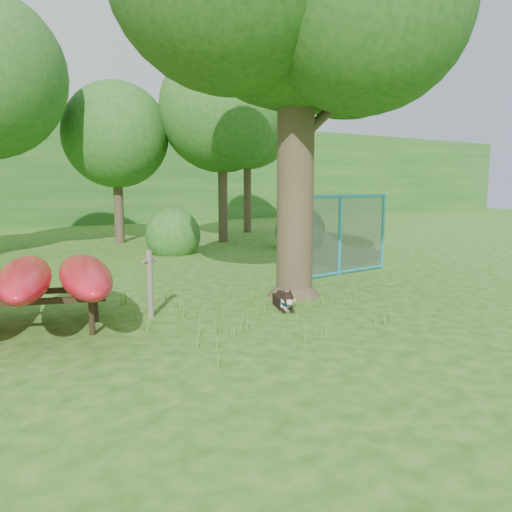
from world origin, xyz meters
TOP-DOWN VIEW (x-y plane):
  - ground at (0.00, 0.00)m, footprint 80.00×80.00m
  - wooden_post at (-1.55, 1.83)m, footprint 0.31×0.19m
  - husky_dog at (0.71, 1.05)m, footprint 0.51×0.90m
  - fence_section at (3.92, 3.09)m, footprint 3.44×0.36m
  - wildflower_clump at (0.82, 0.88)m, footprint 0.09×0.09m
  - bg_tree_c at (1.50, 13.00)m, footprint 4.00×4.00m
  - bg_tree_d at (5.00, 11.00)m, footprint 4.80×4.80m
  - bg_tree_e at (8.00, 14.00)m, footprint 4.60×4.60m
  - shrub_right at (6.50, 8.00)m, footprint 1.80×1.80m
  - shrub_mid at (2.00, 9.00)m, footprint 1.80×1.80m
  - wooded_hillside at (0.00, 28.00)m, footprint 80.00×12.00m

SIDE VIEW (x-z plane):
  - ground at x=0.00m, z-range 0.00..0.00m
  - shrub_right at x=6.50m, z-range -0.90..0.90m
  - shrub_mid at x=2.00m, z-range -0.90..0.90m
  - husky_dog at x=0.71m, z-range -0.06..0.36m
  - wildflower_clump at x=0.82m, z-range 0.06..0.26m
  - wooden_post at x=-1.55m, z-range 0.03..1.19m
  - fence_section at x=3.92m, z-range -0.67..2.69m
  - wooded_hillside at x=0.00m, z-range 0.00..6.00m
  - bg_tree_c at x=1.50m, z-range 1.05..7.17m
  - bg_tree_d at x=5.00m, z-range 1.33..8.83m
  - bg_tree_e at x=8.00m, z-range 1.46..9.01m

